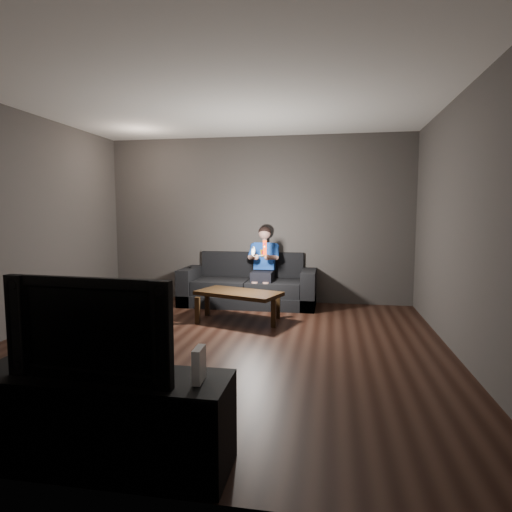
% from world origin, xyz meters
% --- Properties ---
extents(floor, '(5.00, 5.00, 0.00)m').
position_xyz_m(floor, '(0.00, 0.00, 0.00)').
color(floor, black).
rests_on(floor, ground).
extents(back_wall, '(5.00, 0.04, 2.70)m').
position_xyz_m(back_wall, '(0.00, 2.50, 1.35)').
color(back_wall, '#403A38').
rests_on(back_wall, ground).
extents(front_wall, '(5.00, 0.04, 2.70)m').
position_xyz_m(front_wall, '(0.00, -2.50, 1.35)').
color(front_wall, '#403A38').
rests_on(front_wall, ground).
extents(left_wall, '(0.04, 5.00, 2.70)m').
position_xyz_m(left_wall, '(-2.50, 0.00, 1.35)').
color(left_wall, '#403A38').
rests_on(left_wall, ground).
extents(right_wall, '(0.04, 5.00, 2.70)m').
position_xyz_m(right_wall, '(2.50, 0.00, 1.35)').
color(right_wall, '#403A38').
rests_on(right_wall, ground).
extents(ceiling, '(5.00, 5.00, 0.02)m').
position_xyz_m(ceiling, '(0.00, 0.00, 2.70)').
color(ceiling, silver).
rests_on(ceiling, back_wall).
extents(sofa, '(2.13, 0.92, 0.82)m').
position_xyz_m(sofa, '(-0.08, 2.20, 0.27)').
color(sofa, black).
rests_on(sofa, floor).
extents(child, '(0.48, 0.59, 1.19)m').
position_xyz_m(child, '(0.16, 2.15, 0.73)').
color(child, black).
rests_on(child, sofa).
extents(wii_remote_red, '(0.07, 0.09, 0.22)m').
position_xyz_m(wii_remote_red, '(0.25, 1.69, 0.96)').
color(wii_remote_red, red).
rests_on(wii_remote_red, child).
extents(nunchuk_white, '(0.08, 0.10, 0.15)m').
position_xyz_m(nunchuk_white, '(0.08, 1.70, 0.90)').
color(nunchuk_white, white).
rests_on(nunchuk_white, child).
extents(wii_remote_black, '(0.07, 0.14, 0.03)m').
position_xyz_m(wii_remote_black, '(-1.04, 2.13, 0.59)').
color(wii_remote_black, black).
rests_on(wii_remote_black, sofa).
extents(coffee_table, '(1.24, 0.90, 0.41)m').
position_xyz_m(coffee_table, '(-0.01, 1.12, 0.35)').
color(coffee_table, black).
rests_on(coffee_table, floor).
extents(media_console, '(1.52, 0.44, 0.54)m').
position_xyz_m(media_console, '(-0.09, -2.27, 0.27)').
color(media_console, black).
rests_on(media_console, floor).
extents(tv, '(1.01, 0.20, 0.58)m').
position_xyz_m(tv, '(-0.09, -2.27, 0.83)').
color(tv, black).
rests_on(tv, media_console).
extents(wii_console, '(0.05, 0.15, 0.19)m').
position_xyz_m(wii_console, '(0.50, -2.27, 0.64)').
color(wii_console, white).
rests_on(wii_console, media_console).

